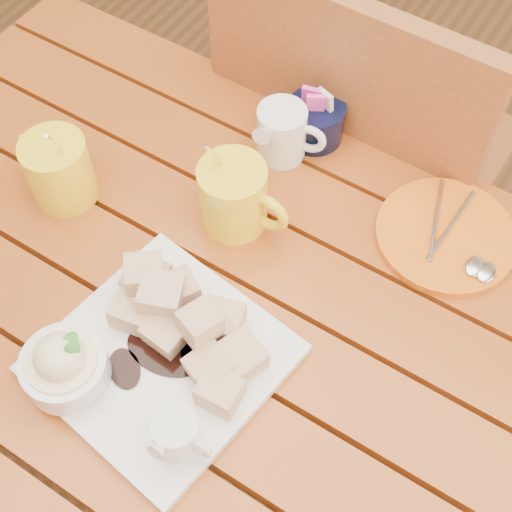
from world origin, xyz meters
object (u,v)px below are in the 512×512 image
Objects in this scene: coffee_mug_left at (58,169)px; coffee_mug_right at (235,196)px; orange_saucer at (447,236)px; dessert_plate at (143,354)px; chair_far at (359,159)px; table at (207,341)px.

coffee_mug_right reaches higher than coffee_mug_left.
dessert_plate is at bearing -122.38° from orange_saucer.
dessert_plate is 0.45m from orange_saucer.
coffee_mug_left is (-0.27, 0.16, 0.02)m from dessert_plate.
chair_far is at bearing 65.93° from coffee_mug_left.
dessert_plate is at bearing -23.90° from coffee_mug_left.
dessert_plate is 0.31× the size of chair_far.
dessert_plate is (-0.01, -0.11, 0.14)m from table.
table is 0.51m from chair_far.
table is at bearing 84.41° from dessert_plate.
chair_far is (0.03, 0.36, -0.26)m from coffee_mug_right.
coffee_mug_right reaches higher than orange_saucer.
dessert_plate is at bearing -95.59° from table.
dessert_plate is 0.31m from coffee_mug_left.
table is 0.32m from coffee_mug_left.
table is 1.23× the size of chair_far.
dessert_plate is at bearing -84.86° from coffee_mug_right.
coffee_mug_right is (-0.03, 0.25, 0.02)m from dessert_plate.
coffee_mug_right is (-0.04, 0.14, 0.16)m from table.
table is at bearing -130.33° from orange_saucer.
coffee_mug_right is 0.16× the size of chair_far.
table is 0.37m from orange_saucer.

